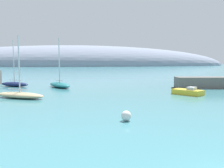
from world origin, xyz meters
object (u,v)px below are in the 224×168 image
object	(u,v)px
sailboat_teal_end_of_line	(60,84)
motorboat_yellow_alongside_breakwater	(188,92)
mooring_buoy_white	(126,116)
sailboat_navy_mid_mooring	(15,84)
sailboat_sand_outer_mooring	(20,95)

from	to	relation	value
sailboat_teal_end_of_line	motorboat_yellow_alongside_breakwater	world-z (taller)	sailboat_teal_end_of_line
sailboat_teal_end_of_line	mooring_buoy_white	xyz separation A→B (m)	(6.09, -25.40, -0.11)
sailboat_navy_mid_mooring	mooring_buoy_white	size ratio (longest dim) A/B	10.42
mooring_buoy_white	sailboat_navy_mid_mooring	bearing A→B (deg)	116.77
sailboat_sand_outer_mooring	sailboat_teal_end_of_line	bearing A→B (deg)	100.90
sailboat_teal_end_of_line	mooring_buoy_white	world-z (taller)	sailboat_teal_end_of_line
sailboat_teal_end_of_line	motorboat_yellow_alongside_breakwater	size ratio (longest dim) A/B	1.95
sailboat_navy_mid_mooring	sailboat_teal_end_of_line	world-z (taller)	sailboat_teal_end_of_line
sailboat_navy_mid_mooring	mooring_buoy_white	distance (m)	31.49
sailboat_sand_outer_mooring	motorboat_yellow_alongside_breakwater	size ratio (longest dim) A/B	1.77
sailboat_navy_mid_mooring	sailboat_teal_end_of_line	xyz separation A→B (m)	(8.09, -2.71, 0.02)
sailboat_navy_mid_mooring	sailboat_teal_end_of_line	distance (m)	8.53
sailboat_teal_end_of_line	motorboat_yellow_alongside_breakwater	bearing A→B (deg)	30.02
sailboat_teal_end_of_line	mooring_buoy_white	distance (m)	26.12
sailboat_navy_mid_mooring	mooring_buoy_white	bearing A→B (deg)	147.10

